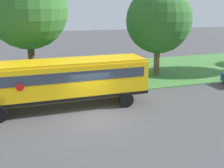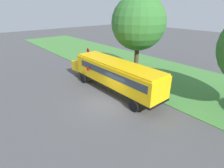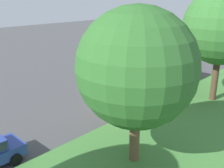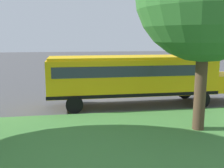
{
  "view_description": "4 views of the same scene",
  "coord_description": "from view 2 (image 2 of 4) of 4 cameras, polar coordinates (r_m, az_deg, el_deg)",
  "views": [
    {
      "loc": [
        14.27,
        -3.57,
        6.46
      ],
      "look_at": [
        -2.43,
        1.88,
        1.27
      ],
      "focal_mm": 42.0,
      "sensor_mm": 36.0,
      "label": 1
    },
    {
      "loc": [
        8.3,
        10.73,
        7.95
      ],
      "look_at": [
        -1.06,
        -0.42,
        1.52
      ],
      "focal_mm": 28.0,
      "sensor_mm": 36.0,
      "label": 2
    },
    {
      "loc": [
        -15.69,
        18.01,
        8.6
      ],
      "look_at": [
        -1.39,
        3.09,
        1.63
      ],
      "focal_mm": 42.0,
      "sensor_mm": 36.0,
      "label": 3
    },
    {
      "loc": [
        -18.36,
        2.6,
        4.36
      ],
      "look_at": [
        -0.48,
        -0.28,
        1.09
      ],
      "focal_mm": 42.0,
      "sensor_mm": 36.0,
      "label": 4
    }
  ],
  "objects": [
    {
      "name": "grass_verge",
      "position": [
        22.65,
        18.33,
        2.12
      ],
      "size": [
        12.0,
        80.0,
        0.08
      ],
      "primitive_type": "cube",
      "color": "#47843D",
      "rests_on": "ground"
    },
    {
      "name": "school_bus",
      "position": [
        17.31,
        0.75,
        3.44
      ],
      "size": [
        2.85,
        12.42,
        3.16
      ],
      "color": "yellow",
      "rests_on": "ground"
    },
    {
      "name": "ground_plane",
      "position": [
        15.73,
        -1.99,
        -6.56
      ],
      "size": [
        120.0,
        120.0,
        0.0
      ],
      "primitive_type": "plane",
      "color": "#4C4C4F"
    },
    {
      "name": "stop_sign",
      "position": [
        25.06,
        -7.75,
        9.24
      ],
      "size": [
        0.08,
        0.68,
        2.74
      ],
      "color": "gray",
      "rests_on": "ground"
    },
    {
      "name": "oak_tree_beside_bus",
      "position": [
        21.13,
        9.08,
        19.32
      ],
      "size": [
        6.17,
        6.17,
        9.41
      ],
      "color": "#4C3826",
      "rests_on": "ground"
    }
  ]
}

